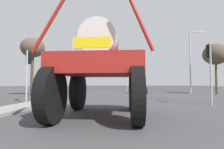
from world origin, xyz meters
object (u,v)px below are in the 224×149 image
(sedan_ahead, at_px, (140,88))
(traffic_signal_near_right, at_px, (209,60))
(traffic_signal_far_left, at_px, (127,76))
(oversize_sprayer, at_px, (101,70))
(traffic_signal_near_left, at_px, (28,65))
(bare_tree_left, at_px, (33,49))
(streetlight_far_right, at_px, (191,59))
(bare_tree_right, at_px, (216,55))
(streetlight_far_left, at_px, (73,63))

(sedan_ahead, bearing_deg, traffic_signal_near_right, -166.13)
(sedan_ahead, bearing_deg, traffic_signal_far_left, 26.89)
(oversize_sprayer, bearing_deg, traffic_signal_near_left, 52.68)
(traffic_signal_near_left, xyz_separation_m, traffic_signal_near_right, (12.26, -0.00, 0.18))
(traffic_signal_near_left, relative_size, bare_tree_left, 0.57)
(traffic_signal_near_left, bearing_deg, traffic_signal_far_left, 69.22)
(streetlight_far_right, bearing_deg, traffic_signal_near_left, -139.42)
(bare_tree_right, bearing_deg, bare_tree_left, -166.89)
(sedan_ahead, xyz_separation_m, traffic_signal_near_left, (-8.37, -13.72, 2.00))
(oversize_sprayer, height_order, bare_tree_left, bare_tree_left)
(streetlight_far_right, bearing_deg, sedan_ahead, 175.07)
(traffic_signal_near_right, height_order, streetlight_far_left, streetlight_far_left)
(traffic_signal_far_left, height_order, streetlight_far_left, streetlight_far_left)
(oversize_sprayer, height_order, streetlight_far_right, streetlight_far_right)
(traffic_signal_near_left, xyz_separation_m, bare_tree_left, (-3.82, 6.87, 2.60))
(traffic_signal_near_right, distance_m, traffic_signal_far_left, 18.08)
(traffic_signal_far_left, bearing_deg, bare_tree_left, -135.19)
(oversize_sprayer, height_order, streetlight_far_left, streetlight_far_left)
(bare_tree_left, bearing_deg, traffic_signal_near_right, -23.16)
(oversize_sprayer, bearing_deg, bare_tree_left, 39.46)
(streetlight_far_right, relative_size, bare_tree_right, 1.33)
(traffic_signal_far_left, relative_size, bare_tree_left, 0.53)
(streetlight_far_left, bearing_deg, oversize_sprayer, -67.71)
(traffic_signal_near_right, bearing_deg, traffic_signal_near_left, 179.98)
(oversize_sprayer, xyz_separation_m, sedan_ahead, (2.34, 18.00, -1.26))
(oversize_sprayer, xyz_separation_m, bare_tree_left, (-9.86, 11.14, 3.34))
(sedan_ahead, height_order, bare_tree_right, bare_tree_right)
(sedan_ahead, height_order, traffic_signal_near_left, traffic_signal_near_left)
(traffic_signal_near_left, height_order, traffic_signal_far_left, traffic_signal_near_left)
(streetlight_far_left, relative_size, bare_tree_right, 1.35)
(traffic_signal_far_left, distance_m, bare_tree_right, 12.79)
(oversize_sprayer, relative_size, streetlight_far_right, 0.65)
(traffic_signal_far_left, bearing_deg, traffic_signal_near_right, -71.42)
(streetlight_far_right, bearing_deg, traffic_signal_near_right, -103.14)
(streetlight_far_right, height_order, bare_tree_left, streetlight_far_right)
(oversize_sprayer, relative_size, sedan_ahead, 1.33)
(oversize_sprayer, bearing_deg, traffic_signal_far_left, -3.28)
(oversize_sprayer, distance_m, streetlight_far_right, 19.91)
(oversize_sprayer, relative_size, bare_tree_left, 0.85)
(oversize_sprayer, distance_m, traffic_signal_far_left, 21.41)
(traffic_signal_near_left, relative_size, streetlight_far_right, 0.44)
(streetlight_far_left, height_order, bare_tree_left, streetlight_far_left)
(bare_tree_left, bearing_deg, traffic_signal_near_left, -60.92)
(streetlight_far_right, bearing_deg, traffic_signal_far_left, 155.59)
(streetlight_far_left, xyz_separation_m, bare_tree_right, (20.20, -4.11, 0.31))
(traffic_signal_near_left, height_order, streetlight_far_left, streetlight_far_left)
(traffic_signal_far_left, bearing_deg, streetlight_far_right, -24.41)
(oversize_sprayer, bearing_deg, streetlight_far_right, -30.13)
(traffic_signal_near_left, height_order, streetlight_far_right, streetlight_far_right)
(sedan_ahead, xyz_separation_m, streetlight_far_right, (6.95, -0.60, 4.01))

